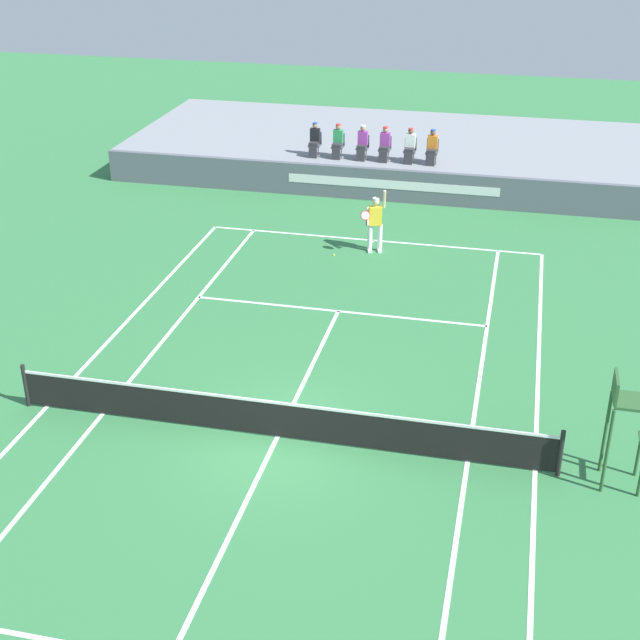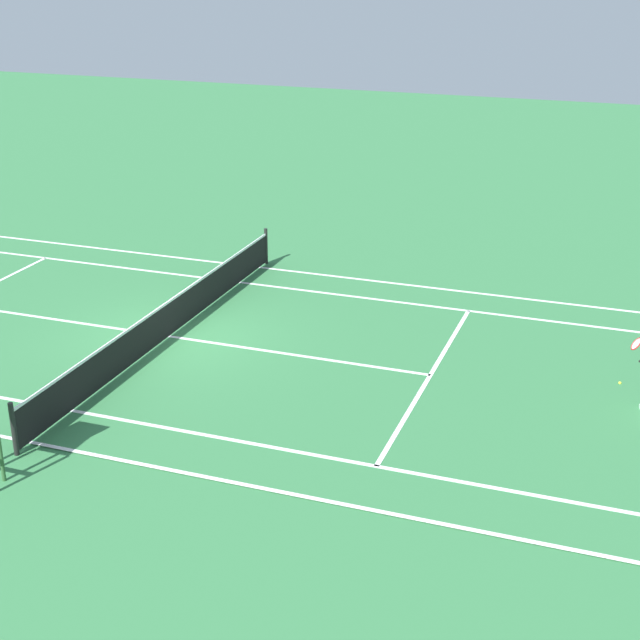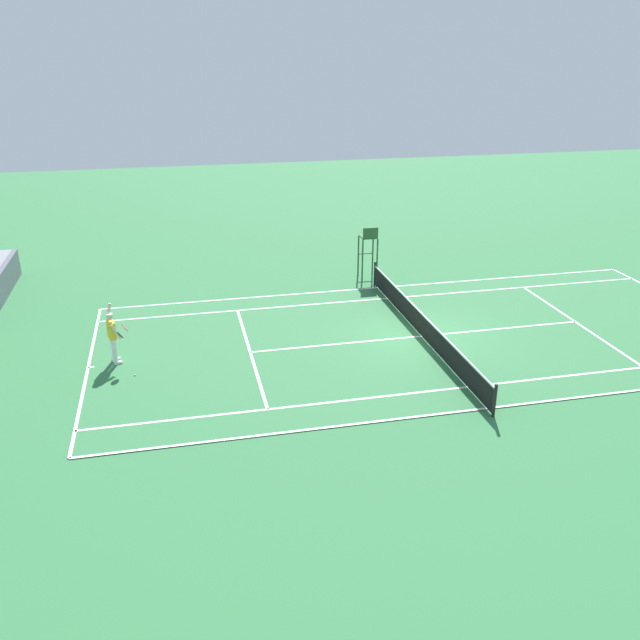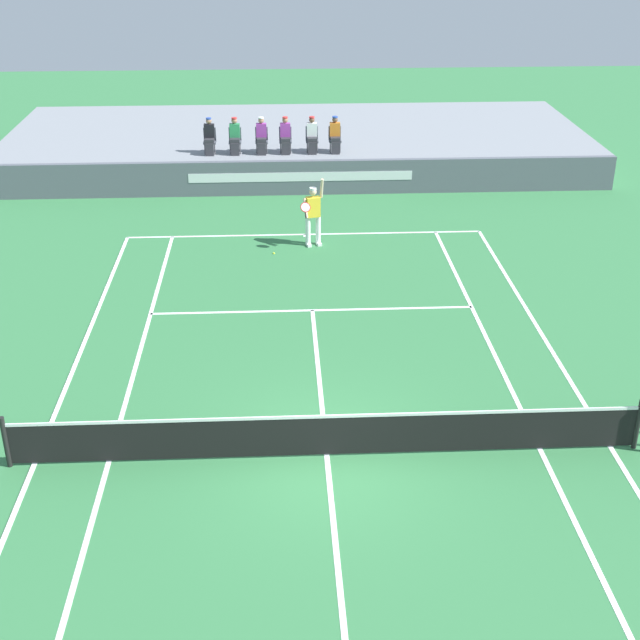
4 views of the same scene
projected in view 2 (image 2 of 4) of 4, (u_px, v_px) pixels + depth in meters
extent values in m
plane|color=#337542|center=(170.00, 337.00, 22.73)|extent=(80.00, 80.00, 0.00)
cube|color=#337542|center=(170.00, 337.00, 22.73)|extent=(10.98, 23.78, 0.02)
cube|color=white|center=(260.00, 267.00, 27.51)|extent=(0.10, 23.78, 0.01)
cube|color=white|center=(32.00, 442.00, 17.93)|extent=(0.10, 23.78, 0.01)
cube|color=white|center=(241.00, 282.00, 26.31)|extent=(0.10, 23.78, 0.01)
cube|color=white|center=(73.00, 411.00, 19.14)|extent=(0.10, 23.78, 0.01)
cube|color=white|center=(430.00, 375.00, 20.71)|extent=(8.22, 0.10, 0.01)
cube|color=white|center=(170.00, 336.00, 22.72)|extent=(0.10, 12.80, 0.01)
cylinder|color=black|center=(266.00, 246.00, 27.72)|extent=(0.10, 0.10, 1.07)
cylinder|color=black|center=(14.00, 429.00, 17.35)|extent=(0.10, 0.10, 1.07)
cube|color=black|center=(169.00, 319.00, 22.55)|extent=(11.78, 0.02, 0.84)
cube|color=white|center=(168.00, 302.00, 22.40)|extent=(11.78, 0.03, 0.06)
torus|color=red|center=(636.00, 344.00, 18.91)|extent=(0.34, 0.26, 0.26)
cylinder|color=silver|center=(636.00, 344.00, 18.91)|extent=(0.30, 0.22, 0.22)
sphere|color=#D1E533|center=(620.00, 383.00, 20.31)|extent=(0.07, 0.07, 0.07)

